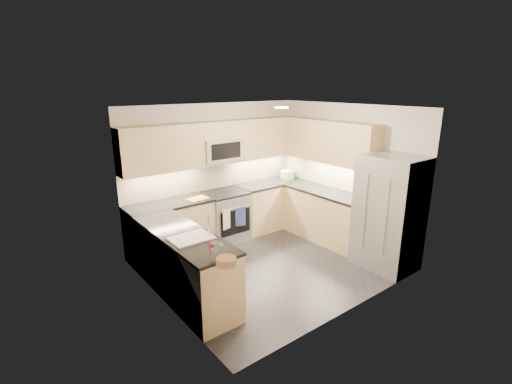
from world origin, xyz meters
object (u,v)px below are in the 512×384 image
Objects in this scene: fruit_basket at (226,261)px; gas_range at (225,217)px; utensil_bowl at (287,174)px; cutting_board at (198,199)px; microwave at (220,149)px; refrigerator at (389,213)px.

gas_range is at bearing 57.18° from fruit_basket.
utensil_bowl is 3.97m from fruit_basket.
gas_range is at bearing 7.42° from cutting_board.
cutting_board is at bearing -172.58° from gas_range.
microwave is 0.42× the size of refrigerator.
refrigerator is at bearing -59.12° from gas_range.
refrigerator is 5.28× the size of cutting_board.
refrigerator is 2.50m from utensil_bowl.
microwave is 3.44× the size of fruit_basket.
cutting_board is (-0.61, -0.20, -0.75)m from microwave.
gas_range is 1.69m from utensil_bowl.
utensil_bowl is (1.59, -0.06, -0.68)m from microwave.
fruit_basket is at bearing -122.82° from gas_range.
fruit_basket is (-1.53, -2.38, 0.53)m from gas_range.
fruit_basket reaches higher than gas_range.
cutting_board is (-2.19, -0.15, -0.07)m from utensil_bowl.
cutting_board is at bearing -176.21° from utensil_bowl.
cutting_board is (-2.06, 2.35, 0.05)m from refrigerator.
cutting_board reaches higher than gas_range.
cutting_board is at bearing -161.39° from microwave.
fruit_basket is at bearing -141.94° from utensil_bowl.
microwave is at bearing 58.50° from fruit_basket.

